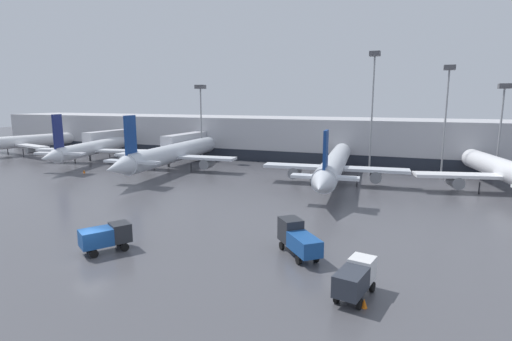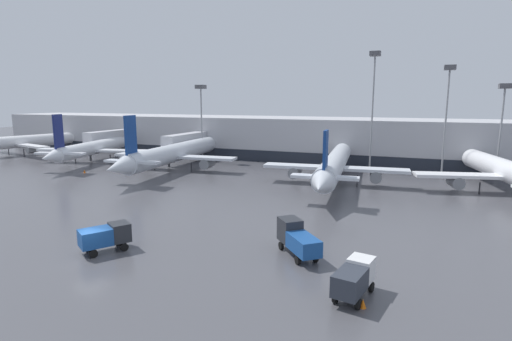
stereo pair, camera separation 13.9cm
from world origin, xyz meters
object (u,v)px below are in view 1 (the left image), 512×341
object	(u,v)px
service_truck_0	(298,238)
apron_light_mast_0	(374,80)
service_truck_1	(106,236)
parked_jet_5	(510,173)
traffic_cone_2	(84,171)
apron_light_mast_4	(201,100)
service_truck_2	(356,277)
apron_light_mast_2	(503,102)
parked_jet_1	(93,148)
parked_jet_4	(174,153)
apron_light_mast_1	(448,89)
traffic_cone_0	(364,303)
parked_jet_3	(18,142)
parked_jet_0	(334,164)

from	to	relation	value
service_truck_0	apron_light_mast_0	world-z (taller)	apron_light_mast_0
service_truck_1	apron_light_mast_0	size ratio (longest dim) A/B	0.21
parked_jet_5	traffic_cone_2	world-z (taller)	parked_jet_5
apron_light_mast_4	service_truck_2	bearing A→B (deg)	-51.31
apron_light_mast_2	apron_light_mast_4	bearing A→B (deg)	-178.28
parked_jet_1	service_truck_1	size ratio (longest dim) A/B	7.28
service_truck_0	service_truck_1	bearing A→B (deg)	68.07
parked_jet_4	apron_light_mast_1	distance (m)	48.85
traffic_cone_0	traffic_cone_2	size ratio (longest dim) A/B	1.01
traffic_cone_2	parked_jet_5	bearing A→B (deg)	8.13
traffic_cone_2	apron_light_mast_4	world-z (taller)	apron_light_mast_4
apron_light_mast_1	apron_light_mast_4	xyz separation A→B (m)	(-46.51, -1.44, -1.83)
apron_light_mast_0	apron_light_mast_4	xyz separation A→B (m)	(-34.54, -0.11, -3.58)
traffic_cone_0	apron_light_mast_4	world-z (taller)	apron_light_mast_4
apron_light_mast_4	apron_light_mast_0	bearing A→B (deg)	0.18
service_truck_0	service_truck_2	xyz separation A→B (m)	(5.57, -5.69, -0.10)
parked_jet_1	service_truck_2	distance (m)	69.38
parked_jet_3	apron_light_mast_1	size ratio (longest dim) A/B	1.94
apron_light_mast_1	service_truck_2	bearing A→B (deg)	-98.54
traffic_cone_2	parked_jet_4	bearing A→B (deg)	31.80
parked_jet_5	apron_light_mast_2	world-z (taller)	apron_light_mast_2
service_truck_1	service_truck_0	bearing A→B (deg)	-38.39
traffic_cone_0	traffic_cone_2	xyz separation A→B (m)	(-52.21, 29.55, -0.00)
parked_jet_3	traffic_cone_0	bearing A→B (deg)	-102.45
parked_jet_0	service_truck_0	world-z (taller)	parked_jet_0
apron_light_mast_4	service_truck_1	bearing A→B (deg)	-69.57
traffic_cone_0	apron_light_mast_1	distance (m)	53.67
parked_jet_3	parked_jet_4	distance (m)	45.39
apron_light_mast_1	apron_light_mast_4	bearing A→B (deg)	-178.23
apron_light_mast_2	traffic_cone_0	bearing A→B (deg)	-106.29
parked_jet_3	parked_jet_4	xyz separation A→B (m)	(45.25, -3.60, 0.02)
parked_jet_5	parked_jet_1	bearing A→B (deg)	76.56
service_truck_1	apron_light_mast_1	distance (m)	58.89
parked_jet_5	service_truck_1	world-z (taller)	parked_jet_5
parked_jet_4	service_truck_1	distance (m)	40.27
parked_jet_3	service_truck_2	xyz separation A→B (m)	(83.29, -40.31, -1.78)
apron_light_mast_0	apron_light_mast_2	world-z (taller)	apron_light_mast_0
parked_jet_0	service_truck_0	xyz separation A→B (m)	(2.63, -29.37, -1.67)
apron_light_mast_1	parked_jet_0	bearing A→B (deg)	-136.26
parked_jet_4	parked_jet_5	size ratio (longest dim) A/B	1.14
traffic_cone_0	apron_light_mast_0	distance (m)	52.72
parked_jet_0	parked_jet_4	world-z (taller)	parked_jet_4
traffic_cone_0	apron_light_mast_2	xyz separation A→B (m)	(15.05, 51.49, 12.14)
service_truck_1	apron_light_mast_0	world-z (taller)	apron_light_mast_0
parked_jet_5	service_truck_2	xyz separation A→B (m)	(-15.45, -37.94, -1.56)
service_truck_1	apron_light_mast_0	distance (m)	53.37
parked_jet_4	service_truck_0	bearing A→B (deg)	-139.13
parked_jet_3	apron_light_mast_0	world-z (taller)	apron_light_mast_0
service_truck_1	apron_light_mast_4	size ratio (longest dim) A/B	0.28
parked_jet_4	apron_light_mast_4	size ratio (longest dim) A/B	2.48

